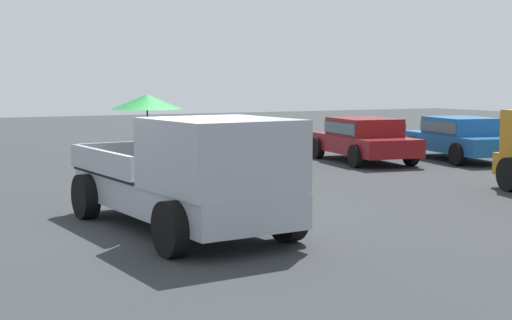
% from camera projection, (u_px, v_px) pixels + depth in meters
% --- Properties ---
extents(ground_plane, '(80.00, 80.00, 0.00)m').
position_uv_depth(ground_plane, '(179.00, 229.00, 12.55)').
color(ground_plane, '#2D3033').
extents(pickup_truck_main, '(5.19, 2.59, 2.21)m').
position_uv_depth(pickup_truck_main, '(190.00, 173.00, 12.13)').
color(pickup_truck_main, black).
rests_on(pickup_truck_main, ground).
extents(parked_sedan_near, '(4.51, 2.45, 1.33)m').
position_uv_depth(parked_sedan_near, '(363.00, 138.00, 22.71)').
color(parked_sedan_near, black).
rests_on(parked_sedan_near, ground).
extents(parked_sedan_far, '(4.55, 2.57, 1.33)m').
position_uv_depth(parked_sedan_far, '(460.00, 136.00, 23.21)').
color(parked_sedan_far, black).
rests_on(parked_sedan_far, ground).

